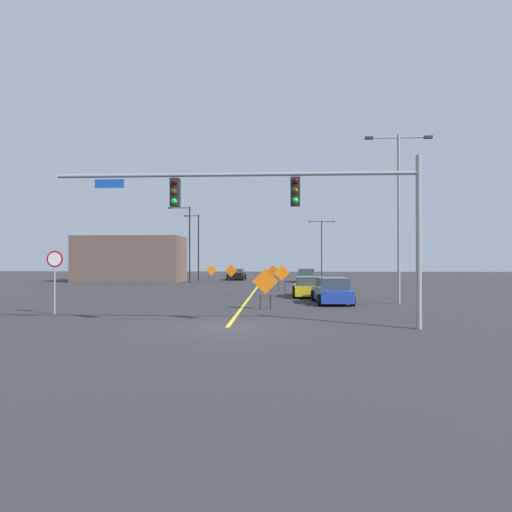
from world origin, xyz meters
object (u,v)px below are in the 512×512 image
at_px(street_lamp_far_left, 197,244).
at_px(construction_sign_right_lane, 265,283).
at_px(street_lamp_mid_left, 188,240).
at_px(car_black_mid, 237,275).
at_px(construction_sign_left_lane, 282,274).
at_px(street_lamp_far_right, 322,243).
at_px(street_lamp_near_left, 399,205).
at_px(traffic_signal_assembly, 289,201).
at_px(construction_sign_median_far, 273,271).
at_px(car_yellow_far, 308,287).
at_px(construction_sign_right_shoulder, 211,271).
at_px(car_green_near, 306,276).
at_px(stop_sign, 55,270).
at_px(construction_sign_median_near, 231,271).
at_px(car_blue_passing, 332,291).

xyz_separation_m(street_lamp_far_left, construction_sign_right_lane, (8.97, -29.79, -3.04)).
relative_size(street_lamp_mid_left, car_black_mid, 1.87).
bearing_deg(construction_sign_left_lane, street_lamp_far_right, 79.34).
relative_size(street_lamp_near_left, construction_sign_left_lane, 4.53).
bearing_deg(street_lamp_near_left, traffic_signal_assembly, -125.97).
bearing_deg(car_black_mid, construction_sign_median_far, -51.77).
bearing_deg(street_lamp_mid_left, car_yellow_far, -55.48).
bearing_deg(traffic_signal_assembly, street_lamp_far_right, 83.03).
height_order(construction_sign_right_shoulder, car_green_near, construction_sign_right_shoulder).
height_order(construction_sign_left_lane, car_yellow_far, construction_sign_left_lane).
xyz_separation_m(street_lamp_far_left, car_black_mid, (4.53, 1.92, -3.70)).
bearing_deg(stop_sign, street_lamp_far_right, 71.39).
bearing_deg(construction_sign_median_near, car_black_mid, 89.94).
relative_size(street_lamp_far_left, car_green_near, 1.72).
xyz_separation_m(construction_sign_left_lane, construction_sign_right_lane, (-0.93, -12.85, -0.03)).
bearing_deg(street_lamp_mid_left, stop_sign, -91.04).
bearing_deg(car_blue_passing, car_green_near, 89.95).
height_order(stop_sign, street_lamp_far_right, street_lamp_far_right).
bearing_deg(construction_sign_left_lane, car_green_near, 78.53).
height_order(construction_sign_median_far, car_green_near, construction_sign_median_far).
bearing_deg(construction_sign_median_near, construction_sign_right_lane, -80.02).
distance_m(traffic_signal_assembly, street_lamp_far_right, 55.04).
xyz_separation_m(stop_sign, car_green_near, (13.26, 28.94, -1.32)).
bearing_deg(car_green_near, construction_sign_left_lane, -101.47).
bearing_deg(traffic_signal_assembly, construction_sign_median_near, 99.98).
height_order(stop_sign, car_blue_passing, stop_sign).
relative_size(street_lamp_far_left, street_lamp_far_right, 0.90).
height_order(street_lamp_mid_left, construction_sign_right_lane, street_lamp_mid_left).
bearing_deg(car_green_near, stop_sign, -114.61).
height_order(construction_sign_left_lane, car_green_near, construction_sign_left_lane).
distance_m(construction_sign_right_shoulder, car_black_mid, 6.47).
bearing_deg(car_black_mid, car_blue_passing, -74.03).
bearing_deg(street_lamp_far_right, car_black_mid, -125.36).
distance_m(stop_sign, construction_sign_median_near, 28.15).
bearing_deg(car_green_near, street_lamp_far_right, 79.85).
relative_size(street_lamp_near_left, street_lamp_far_right, 1.08).
xyz_separation_m(car_blue_passing, car_yellow_far, (-1.06, 4.38, -0.04)).
relative_size(stop_sign, construction_sign_right_shoulder, 1.51).
xyz_separation_m(construction_sign_left_lane, construction_sign_median_far, (-0.83, 13.09, -0.14)).
distance_m(street_lamp_far_left, street_lamp_far_right, 25.32).
bearing_deg(construction_sign_right_shoulder, construction_sign_left_lane, -59.35).
bearing_deg(construction_sign_median_far, stop_sign, -108.80).
distance_m(street_lamp_near_left, car_yellow_far, 8.28).
relative_size(street_lamp_far_left, car_yellow_far, 1.93).
height_order(street_lamp_far_right, construction_sign_median_near, street_lamp_far_right).
relative_size(construction_sign_right_lane, construction_sign_right_shoulder, 1.08).
distance_m(street_lamp_near_left, construction_sign_median_near, 25.65).
relative_size(street_lamp_far_left, street_lamp_mid_left, 0.96).
bearing_deg(street_lamp_mid_left, construction_sign_left_lane, -49.73).
bearing_deg(construction_sign_median_near, construction_sign_left_lane, -66.61).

